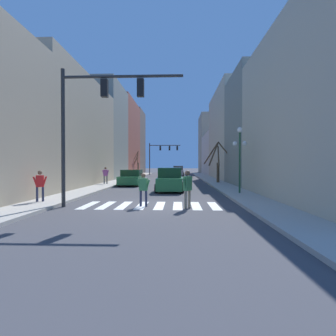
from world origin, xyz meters
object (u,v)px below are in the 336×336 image
traffic_signal_near (96,108)px  pedestrian_on_left_sidewalk (40,183)px  car_parked_right_mid (132,178)px  car_parked_right_near (170,180)px  street_tree_right_far (137,164)px  pedestrian_on_right_sidewalk (106,174)px  car_driving_away_lane (178,171)px  street_tree_right_mid (217,162)px  street_lamp_right_corner (240,146)px  traffic_signal_far (161,152)px  pedestrian_waiting_at_curb (187,186)px  pedestrian_crossing_street (143,187)px

traffic_signal_near → pedestrian_on_left_sidewalk: size_ratio=4.18×
traffic_signal_near → car_parked_right_mid: traffic_signal_near is taller
car_parked_right_near → street_tree_right_far: bearing=14.1°
car_parked_right_mid → pedestrian_on_right_sidewalk: (-2.53, -0.38, 0.40)m
car_driving_away_lane → pedestrian_on_left_sidewalk: (-7.08, -32.99, 0.27)m
car_parked_right_mid → street_tree_right_mid: street_tree_right_mid is taller
car_parked_right_near → pedestrian_on_right_sidewalk: 8.31m
street_lamp_right_corner → pedestrian_on_right_sidewalk: (-11.20, 7.66, -2.13)m
pedestrian_on_left_sidewalk → street_tree_right_far: (-0.26, 33.61, 1.00)m
pedestrian_on_left_sidewalk → street_tree_right_mid: street_tree_right_mid is taller
street_lamp_right_corner → pedestrian_on_left_sidewalk: bearing=-158.2°
car_driving_away_lane → street_tree_right_mid: 18.75m
traffic_signal_far → street_tree_right_far: traffic_signal_far is taller
pedestrian_waiting_at_curb → car_parked_right_near: bearing=-135.6°
street_tree_right_mid → car_parked_right_near: bearing=-121.5°
traffic_signal_far → street_tree_right_far: size_ratio=1.42×
car_parked_right_mid → pedestrian_waiting_at_curb: bearing=-159.7°
traffic_signal_near → pedestrian_waiting_at_curb: size_ratio=3.73×
pedestrian_on_left_sidewalk → street_tree_right_mid: size_ratio=0.37×
traffic_signal_far → pedestrian_on_left_sidewalk: traffic_signal_far is taller
street_tree_right_far → pedestrian_waiting_at_curb: bearing=-77.3°
car_parked_right_mid → pedestrian_on_right_sidewalk: bearing=98.5°
traffic_signal_far → car_parked_right_near: traffic_signal_far is taller
car_driving_away_lane → street_tree_right_mid: size_ratio=1.01×
car_parked_right_mid → pedestrian_on_left_sidewalk: 12.78m
car_parked_right_mid → street_tree_right_mid: bearing=-75.6°
car_parked_right_near → street_tree_right_far: street_tree_right_far is taller
pedestrian_on_left_sidewalk → traffic_signal_far: bearing=63.5°
pedestrian_waiting_at_curb → street_tree_right_mid: (3.72, 15.73, 1.20)m
traffic_signal_near → car_driving_away_lane: traffic_signal_near is taller
pedestrian_on_left_sidewalk → street_tree_right_mid: (11.24, 14.77, 1.16)m
traffic_signal_near → traffic_signal_far: bearing=89.1°
pedestrian_waiting_at_curb → street_tree_right_mid: bearing=-156.7°
street_lamp_right_corner → pedestrian_waiting_at_curb: (-3.67, -5.45, -2.19)m
pedestrian_on_right_sidewalk → street_tree_right_mid: 11.61m
traffic_signal_near → car_driving_away_lane: size_ratio=1.51×
street_lamp_right_corner → street_tree_right_mid: street_lamp_right_corner is taller
street_lamp_right_corner → traffic_signal_far: bearing=102.7°
street_tree_right_far → traffic_signal_far: bearing=42.6°
pedestrian_on_right_sidewalk → traffic_signal_near: bearing=-68.4°
car_parked_right_near → pedestrian_on_left_sidewalk: bearing=137.1°
street_tree_right_mid → pedestrian_on_right_sidewalk: bearing=-166.9°
car_parked_right_near → pedestrian_on_left_sidewalk: car_parked_right_near is taller
pedestrian_crossing_street → car_driving_away_lane: bearing=-80.0°
traffic_signal_near → street_tree_right_far: size_ratio=1.54×
traffic_signal_far → traffic_signal_near: bearing=-90.9°
street_lamp_right_corner → pedestrian_crossing_street: 7.92m
car_parked_right_near → car_parked_right_mid: 6.84m
pedestrian_waiting_at_curb → street_tree_right_far: size_ratio=0.41×
pedestrian_waiting_at_curb → car_parked_right_mid: bearing=-123.0°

